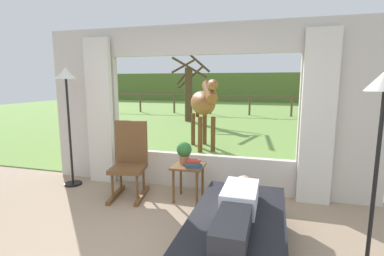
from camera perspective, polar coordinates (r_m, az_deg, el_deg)
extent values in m
cube|color=beige|center=(5.34, -20.04, 4.08)|extent=(1.15, 0.12, 2.55)
cube|color=beige|center=(4.45, 27.80, 2.65)|extent=(1.15, 0.12, 2.55)
cube|color=beige|center=(4.69, 1.53, -8.52)|extent=(2.90, 0.12, 0.55)
cube|color=beige|center=(4.51, 1.65, 17.16)|extent=(2.90, 0.12, 0.45)
cube|color=silver|center=(5.05, -17.81, 3.07)|extent=(0.44, 0.10, 2.40)
cube|color=silver|center=(4.26, 23.71, 1.68)|extent=(0.44, 0.10, 2.40)
cube|color=#759E47|center=(15.36, 11.47, 2.72)|extent=(36.00, 21.68, 0.02)
cube|color=#5A7133|center=(25.10, 13.24, 7.85)|extent=(36.00, 2.00, 2.40)
cube|color=black|center=(3.12, 8.99, -21.40)|extent=(0.85, 1.57, 0.24)
cube|color=black|center=(3.02, 9.10, -17.97)|extent=(0.92, 1.71, 0.18)
cube|color=silver|center=(3.07, 9.52, -13.38)|extent=(0.35, 0.60, 0.22)
cube|color=#333338|center=(2.54, 7.97, -18.91)|extent=(0.29, 0.68, 0.18)
sphere|color=tan|center=(3.43, 10.24, -10.92)|extent=(0.20, 0.20, 0.20)
cube|color=brown|center=(4.35, -12.56, -7.86)|extent=(0.56, 0.56, 0.06)
cube|color=brown|center=(4.46, -11.91, -2.91)|extent=(0.48, 0.15, 0.68)
cube|color=brown|center=(4.55, -14.84, -12.66)|extent=(0.18, 0.68, 0.06)
cube|color=brown|center=(4.44, -9.84, -13.07)|extent=(0.18, 0.68, 0.06)
cylinder|color=brown|center=(4.31, -15.52, -11.02)|extent=(0.04, 0.04, 0.38)
cylinder|color=brown|center=(4.20, -10.82, -11.37)|extent=(0.04, 0.04, 0.38)
cylinder|color=brown|center=(4.63, -13.95, -9.53)|extent=(0.04, 0.04, 0.38)
cylinder|color=brown|center=(4.53, -9.58, -9.80)|extent=(0.04, 0.04, 0.38)
cube|color=brown|center=(4.14, -0.73, -7.58)|extent=(0.44, 0.44, 0.03)
cylinder|color=brown|center=(4.12, -3.71, -11.50)|extent=(0.04, 0.04, 0.49)
cylinder|color=brown|center=(4.03, 0.96, -11.98)|extent=(0.04, 0.04, 0.49)
cylinder|color=brown|center=(4.43, -2.24, -10.01)|extent=(0.04, 0.04, 0.49)
cylinder|color=brown|center=(4.34, 2.11, -10.41)|extent=(0.04, 0.04, 0.49)
cylinder|color=#9E6042|center=(4.20, -1.55, -6.28)|extent=(0.14, 0.14, 0.12)
sphere|color=#2D6B2D|center=(4.16, -1.56, -4.29)|extent=(0.22, 0.22, 0.22)
cube|color=#23478C|center=(4.06, 0.43, -7.45)|extent=(0.21, 0.16, 0.04)
cube|color=#337247|center=(4.04, 0.14, -7.05)|extent=(0.21, 0.14, 0.03)
cube|color=#B22D28|center=(4.03, 0.23, -6.60)|extent=(0.21, 0.16, 0.03)
cylinder|color=black|center=(5.27, -22.51, -10.17)|extent=(0.28, 0.28, 0.03)
cylinder|color=black|center=(5.06, -23.11, -0.97)|extent=(0.04, 0.04, 1.74)
cone|color=white|center=(5.00, -23.81, 9.94)|extent=(0.32, 0.32, 0.18)
cylinder|color=black|center=(3.02, 32.53, -9.41)|extent=(0.04, 0.04, 1.62)
ellipsoid|color=brown|center=(7.20, 2.14, 4.98)|extent=(1.06, 1.36, 0.60)
cylinder|color=brown|center=(6.53, 3.56, 7.28)|extent=(0.50, 0.65, 0.53)
ellipsoid|color=brown|center=(6.29, 4.14, 8.55)|extent=(0.40, 0.52, 0.24)
cube|color=#593319|center=(6.60, 3.38, 7.54)|extent=(0.27, 0.42, 0.32)
cylinder|color=#593319|center=(7.80, 1.11, 4.21)|extent=(0.13, 0.13, 0.55)
cylinder|color=#593319|center=(6.93, 4.20, -1.25)|extent=(0.11, 0.11, 0.85)
cylinder|color=#593319|center=(6.85, 1.62, -1.35)|extent=(0.11, 0.11, 0.85)
cylinder|color=#593319|center=(7.73, 2.54, -0.14)|extent=(0.11, 0.11, 0.85)
cylinder|color=#593319|center=(7.66, 0.22, -0.22)|extent=(0.11, 0.11, 0.85)
cylinder|color=#4C3823|center=(12.19, -0.67, 6.61)|extent=(0.32, 0.32, 2.25)
cylinder|color=#47331E|center=(12.66, -0.35, 9.98)|extent=(1.12, 0.24, 0.97)
cylinder|color=#47331E|center=(11.78, 0.99, 13.20)|extent=(0.89, 1.17, 0.90)
cylinder|color=#47331E|center=(11.64, -0.46, 11.90)|extent=(1.37, 0.59, 0.85)
cylinder|color=#47331E|center=(12.57, -1.74, 12.17)|extent=(0.83, 0.91, 0.63)
cylinder|color=#47331E|center=(12.37, -1.88, 9.98)|extent=(0.35, 0.77, 0.60)
cylinder|color=brown|center=(17.26, -16.25, 5.11)|extent=(0.10, 0.10, 1.10)
cylinder|color=brown|center=(16.30, -10.24, 5.10)|extent=(0.10, 0.10, 1.10)
cylinder|color=brown|center=(15.54, -3.55, 5.04)|extent=(0.10, 0.10, 1.10)
cylinder|color=brown|center=(15.00, 3.71, 4.89)|extent=(0.10, 0.10, 1.10)
cylinder|color=brown|center=(14.72, 11.37, 4.64)|extent=(0.10, 0.10, 1.10)
cylinder|color=brown|center=(14.71, 19.18, 4.31)|extent=(0.10, 0.10, 1.10)
cylinder|color=brown|center=(14.97, 26.85, 3.90)|extent=(0.10, 0.10, 1.10)
cube|color=brown|center=(14.70, 11.42, 6.20)|extent=(16.00, 0.06, 0.08)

